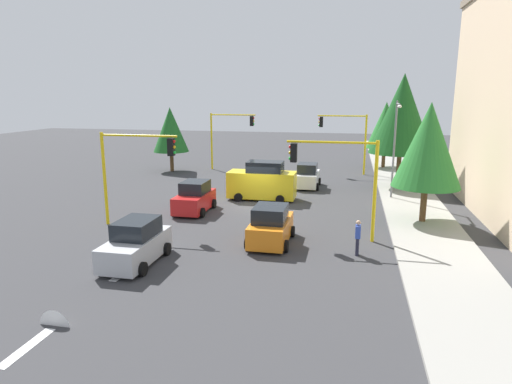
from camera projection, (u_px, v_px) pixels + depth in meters
name	position (u px, v px, depth m)	size (l,w,h in m)	color
ground_plane	(255.00, 206.00, 30.12)	(120.00, 120.00, 0.00)	#353538
sidewalk_kerb	(408.00, 196.00, 32.71)	(80.00, 4.00, 0.15)	gray
lane_arrow_near	(134.00, 264.00, 19.74)	(2.40, 1.10, 1.10)	silver
lane_arrow_mid	(44.00, 334.00, 14.01)	(2.40, 1.10, 1.10)	silver
traffic_signal_far_left	(346.00, 132.00, 41.46)	(0.36, 4.59, 5.61)	yellow
traffic_signal_near_left	(338.00, 169.00, 22.43)	(0.36, 4.59, 5.21)	yellow
traffic_signal_near_right	(133.00, 161.00, 24.73)	(0.36, 4.59, 5.35)	yellow
traffic_signal_far_right	(229.00, 130.00, 43.80)	(0.36, 4.59, 5.61)	yellow
street_lamp_curbside	(395.00, 140.00, 30.73)	(2.15, 0.28, 7.00)	slate
tree_roadside_near	(428.00, 145.00, 25.06)	(3.85, 3.85, 7.02)	brown
tree_roadside_far	(386.00, 125.00, 44.40)	(3.69, 3.69, 6.71)	brown
tree_opposite_side	(171.00, 130.00, 42.96)	(3.42, 3.42, 6.22)	brown
tree_roadside_mid	(402.00, 114.00, 34.42)	(4.92, 4.92, 9.02)	brown
delivery_van_yellow	(262.00, 182.00, 31.73)	(2.22, 4.80, 2.77)	yellow
car_orange	(271.00, 226.00, 22.40)	(3.81, 2.11, 1.98)	orange
car_white	(307.00, 176.00, 36.00)	(3.67, 2.01, 1.98)	white
car_red	(195.00, 198.00, 28.47)	(3.76, 2.06, 1.98)	red
car_silver	(136.00, 244.00, 19.76)	(4.06, 2.07, 1.98)	#B2B5BA
pedestrian_crossing	(358.00, 237.00, 20.72)	(0.40, 0.24, 1.70)	#262638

